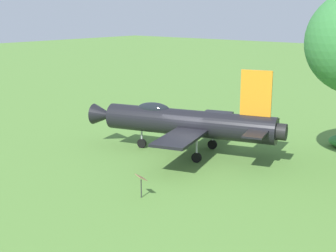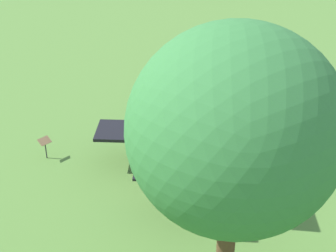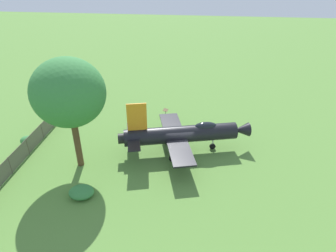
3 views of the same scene
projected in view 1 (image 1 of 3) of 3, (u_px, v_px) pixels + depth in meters
ground_plane at (188, 153)px, 29.75m from camera, size 200.00×200.00×0.00m
display_jet at (183, 122)px, 29.40m from camera, size 9.96×12.54×5.42m
info_plaque at (141, 181)px, 22.57m from camera, size 0.60×0.71×1.14m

